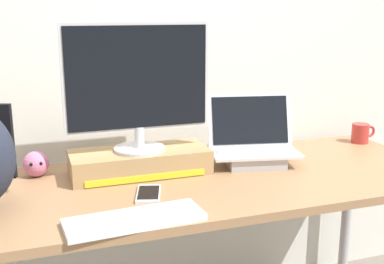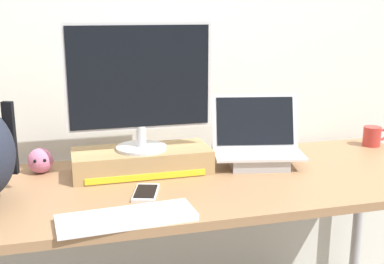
# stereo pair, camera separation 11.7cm
# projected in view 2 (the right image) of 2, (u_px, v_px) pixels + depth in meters

# --- Properties ---
(back_wall) EXTENTS (7.00, 0.10, 2.60)m
(back_wall) POSITION_uv_depth(u_px,v_px,m) (164.00, 17.00, 2.05)
(back_wall) COLOR silver
(back_wall) RESTS_ON ground
(desk) EXTENTS (1.96, 0.71, 0.73)m
(desk) POSITION_uv_depth(u_px,v_px,m) (192.00, 197.00, 1.78)
(desk) COLOR #99704C
(desk) RESTS_ON ground
(toner_box_yellow) EXTENTS (0.52, 0.21, 0.09)m
(toner_box_yellow) POSITION_uv_depth(u_px,v_px,m) (142.00, 161.00, 1.84)
(toner_box_yellow) COLOR #A88456
(toner_box_yellow) RESTS_ON desk
(desktop_monitor) EXTENTS (0.54, 0.19, 0.47)m
(desktop_monitor) POSITION_uv_depth(u_px,v_px,m) (140.00, 84.00, 1.77)
(desktop_monitor) COLOR silver
(desktop_monitor) RESTS_ON toner_box_yellow
(open_laptop) EXTENTS (0.38, 0.29, 0.27)m
(open_laptop) POSITION_uv_depth(u_px,v_px,m) (257.00, 151.00, 1.93)
(open_laptop) COLOR #ADADB2
(open_laptop) RESTS_ON desk
(external_keyboard) EXTENTS (0.41, 0.16, 0.02)m
(external_keyboard) POSITION_uv_depth(u_px,v_px,m) (127.00, 217.00, 1.42)
(external_keyboard) COLOR white
(external_keyboard) RESTS_ON desk
(coffee_mug) EXTENTS (0.12, 0.08, 0.09)m
(coffee_mug) POSITION_uv_depth(u_px,v_px,m) (373.00, 136.00, 2.20)
(coffee_mug) COLOR #B2332D
(coffee_mug) RESTS_ON desk
(cell_phone) EXTENTS (0.12, 0.17, 0.01)m
(cell_phone) POSITION_uv_depth(u_px,v_px,m) (146.00, 193.00, 1.63)
(cell_phone) COLOR silver
(cell_phone) RESTS_ON desk
(plush_toy) EXTENTS (0.09, 0.09, 0.09)m
(plush_toy) POSITION_uv_depth(u_px,v_px,m) (40.00, 161.00, 1.83)
(plush_toy) COLOR #CC7099
(plush_toy) RESTS_ON desk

